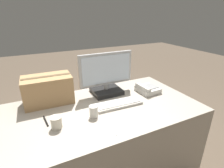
# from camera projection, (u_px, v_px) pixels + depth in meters

# --- Properties ---
(office_desk) EXTENTS (1.80, 0.90, 0.74)m
(office_desk) POSITION_uv_depth(u_px,v_px,m) (98.00, 144.00, 1.63)
(office_desk) COLOR #A89E8E
(office_desk) RESTS_ON ground_plane
(monitor) EXTENTS (0.54, 0.25, 0.41)m
(monitor) POSITION_uv_depth(u_px,v_px,m) (106.00, 77.00, 1.72)
(monitor) COLOR black
(monitor) RESTS_ON office_desk
(keyboard) EXTENTS (0.43, 0.16, 0.03)m
(keyboard) POSITION_uv_depth(u_px,v_px,m) (118.00, 104.00, 1.55)
(keyboard) COLOR beige
(keyboard) RESTS_ON office_desk
(desk_phone) EXTENTS (0.20, 0.22, 0.08)m
(desk_phone) POSITION_uv_depth(u_px,v_px,m) (147.00, 89.00, 1.79)
(desk_phone) COLOR beige
(desk_phone) RESTS_ON office_desk
(paper_cup_left) EXTENTS (0.08, 0.08, 0.09)m
(paper_cup_left) POSITION_uv_depth(u_px,v_px,m) (56.00, 122.00, 1.23)
(paper_cup_left) COLOR beige
(paper_cup_left) RESTS_ON office_desk
(paper_cup_right) EXTENTS (0.07, 0.07, 0.09)m
(paper_cup_right) POSITION_uv_depth(u_px,v_px,m) (94.00, 111.00, 1.36)
(paper_cup_right) COLOR white
(paper_cup_right) RESTS_ON office_desk
(spoon) EXTENTS (0.12, 0.10, 0.00)m
(spoon) POSITION_uv_depth(u_px,v_px,m) (121.00, 127.00, 1.25)
(spoon) COLOR silver
(spoon) RESTS_ON office_desk
(cardboard_box) EXTENTS (0.42, 0.26, 0.25)m
(cardboard_box) POSITION_uv_depth(u_px,v_px,m) (48.00, 90.00, 1.56)
(cardboard_box) COLOR tan
(cardboard_box) RESTS_ON office_desk
(pen_marker) EXTENTS (0.03, 0.15, 0.01)m
(pen_marker) POSITION_uv_depth(u_px,v_px,m) (46.00, 121.00, 1.31)
(pen_marker) COLOR black
(pen_marker) RESTS_ON office_desk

